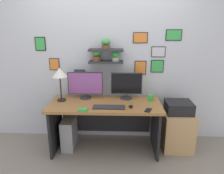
{
  "coord_description": "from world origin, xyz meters",
  "views": [
    {
      "loc": [
        0.2,
        -2.87,
        1.86
      ],
      "look_at": [
        0.1,
        0.05,
        0.98
      ],
      "focal_mm": 34.02,
      "sensor_mm": 36.0,
      "label": 1
    }
  ],
  "objects": [
    {
      "name": "keyboard",
      "position": [
        0.07,
        -0.17,
        0.76
      ],
      "size": [
        0.44,
        0.14,
        0.02
      ],
      "primitive_type": "cube",
      "color": "#2D2D33",
      "rests_on": "desk"
    },
    {
      "name": "cell_phone",
      "position": [
        0.59,
        -0.25,
        0.76
      ],
      "size": [
        0.12,
        0.16,
        0.01
      ],
      "primitive_type": "cube",
      "rotation": [
        0.0,
        0.0,
        -0.39
      ],
      "color": "black",
      "rests_on": "desk"
    },
    {
      "name": "computer_mouse",
      "position": [
        0.37,
        -0.15,
        0.77
      ],
      "size": [
        0.06,
        0.09,
        0.03
      ],
      "primitive_type": "ellipsoid",
      "color": "black",
      "rests_on": "desk"
    },
    {
      "name": "desk",
      "position": [
        0.0,
        0.05,
        0.54
      ],
      "size": [
        1.62,
        0.68,
        0.75
      ],
      "color": "#9E6B38",
      "rests_on": "ground"
    },
    {
      "name": "drawer_cabinet",
      "position": [
        1.09,
        0.09,
        0.29
      ],
      "size": [
        0.44,
        0.5,
        0.58
      ],
      "primitive_type": "cube",
      "color": "tan",
      "rests_on": "ground"
    },
    {
      "name": "back_wall_assembly",
      "position": [
        0.0,
        0.44,
        1.35
      ],
      "size": [
        4.4,
        0.24,
        2.7
      ],
      "color": "silver",
      "rests_on": "ground"
    },
    {
      "name": "monitor_right",
      "position": [
        0.31,
        0.22,
        0.96
      ],
      "size": [
        0.47,
        0.18,
        0.4
      ],
      "color": "#2D2D33",
      "rests_on": "desk"
    },
    {
      "name": "monitor_left",
      "position": [
        -0.31,
        0.22,
        0.96
      ],
      "size": [
        0.53,
        0.18,
        0.41
      ],
      "color": "#2D2D33",
      "rests_on": "desk"
    },
    {
      "name": "computer_tower_left",
      "position": [
        -0.56,
        0.05,
        0.23
      ],
      "size": [
        0.18,
        0.4,
        0.47
      ],
      "primitive_type": "cube",
      "color": "#99999E",
      "rests_on": "ground"
    },
    {
      "name": "printer",
      "position": [
        1.09,
        0.09,
        0.66
      ],
      "size": [
        0.38,
        0.34,
        0.17
      ],
      "primitive_type": "cube",
      "color": "black",
      "rests_on": "drawer_cabinet"
    },
    {
      "name": "desk_lamp",
      "position": [
        -0.66,
        0.09,
        1.16
      ],
      "size": [
        0.21,
        0.21,
        0.5
      ],
      "color": "black",
      "rests_on": "desk"
    },
    {
      "name": "ground_plane",
      "position": [
        0.0,
        0.0,
        0.0
      ],
      "size": [
        8.0,
        8.0,
        0.0
      ],
      "primitive_type": "plane",
      "color": "gray"
    },
    {
      "name": "coffee_mug",
      "position": [
        0.67,
        0.13,
        0.8
      ],
      "size": [
        0.08,
        0.08,
        0.09
      ],
      "primitive_type": "cylinder",
      "color": "green",
      "rests_on": "desk"
    },
    {
      "name": "scissors_tray",
      "position": [
        -0.27,
        -0.28,
        0.76
      ],
      "size": [
        0.13,
        0.09,
        0.02
      ],
      "primitive_type": "cube",
      "rotation": [
        0.0,
        0.0,
        -0.09
      ],
      "color": "green",
      "rests_on": "desk"
    }
  ]
}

